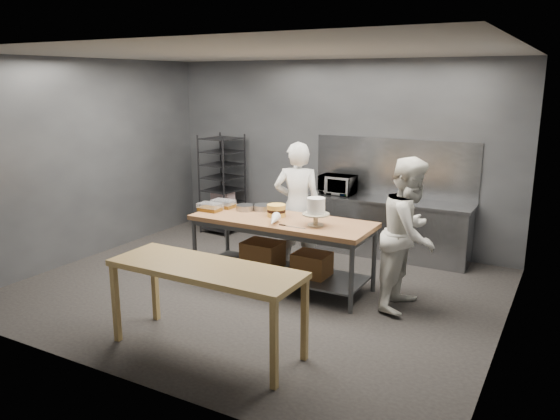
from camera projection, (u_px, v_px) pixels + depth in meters
name	position (u px, v px, depth m)	size (l,w,h in m)	color
ground	(257.00, 289.00, 7.19)	(6.00, 6.00, 0.00)	black
back_wall	(336.00, 153.00, 8.97)	(6.00, 0.04, 3.00)	#4C4F54
work_table	(282.00, 244.00, 7.18)	(2.40, 0.90, 0.92)	brown
near_counter	(206.00, 274.00, 5.39)	(2.00, 0.70, 0.90)	olive
back_counter	(385.00, 227.00, 8.47)	(2.60, 0.60, 0.90)	slate
splashback_panel	(394.00, 167.00, 8.51)	(2.60, 0.02, 0.90)	slate
speed_rack	(222.00, 185.00, 9.72)	(0.65, 0.69, 1.75)	black
chef_behind	(297.00, 206.00, 7.77)	(0.67, 0.44, 1.85)	white
chef_right	(409.00, 234.00, 6.43)	(0.89, 0.69, 1.83)	white
microwave	(338.00, 185.00, 8.71)	(0.54, 0.37, 0.30)	black
frosted_cake_stand	(316.00, 209.00, 6.71)	(0.34, 0.34, 0.36)	#BAB095
layer_cake	(276.00, 210.00, 7.21)	(0.25, 0.25, 0.16)	#EDB24B
cake_pans	(241.00, 206.00, 7.62)	(0.89, 0.43, 0.07)	gray
piping_bag	(274.00, 220.00, 6.79)	(0.12, 0.12, 0.38)	white
offset_spatula	(289.00, 226.00, 6.73)	(0.36, 0.02, 0.02)	slate
pastry_clamshells	(217.00, 205.00, 7.61)	(0.36, 0.47, 0.11)	brown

